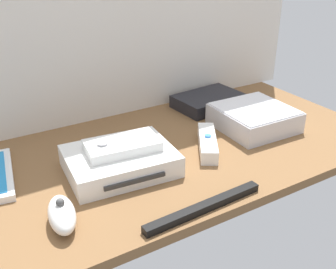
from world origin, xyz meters
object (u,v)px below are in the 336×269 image
at_px(game_console, 120,161).
at_px(network_router, 208,101).
at_px(mini_computer, 254,118).
at_px(remote_wand, 207,143).
at_px(remote_classic_pad, 122,145).
at_px(remote_nunchuk, 62,214).
at_px(sensor_bar, 204,207).

height_order(game_console, network_router, game_console).
bearing_deg(mini_computer, remote_wand, -169.07).
bearing_deg(remote_classic_pad, remote_nunchuk, -139.80).
distance_m(game_console, mini_computer, 0.37).
bearing_deg(game_console, network_router, 32.60).
relative_size(network_router, sensor_bar, 0.79).
xyz_separation_m(remote_wand, remote_classic_pad, (-0.20, 0.02, 0.04)).
xyz_separation_m(game_console, network_router, (0.35, 0.18, -0.00)).
relative_size(remote_nunchuk, remote_classic_pad, 0.70).
relative_size(remote_nunchuk, sensor_bar, 0.44).
distance_m(network_router, remote_classic_pad, 0.39).
distance_m(game_console, remote_nunchuk, 0.19).
height_order(game_console, mini_computer, mini_computer).
height_order(network_router, remote_nunchuk, remote_nunchuk).
height_order(mini_computer, remote_classic_pad, remote_classic_pad).
distance_m(game_console, sensor_bar, 0.21).
bearing_deg(network_router, sensor_bar, -131.71).
height_order(mini_computer, remote_nunchuk, mini_computer).
distance_m(mini_computer, remote_nunchuk, 0.53).
bearing_deg(game_console, remote_wand, 0.78).
relative_size(mini_computer, remote_wand, 1.21).
bearing_deg(sensor_bar, network_router, 50.72).
bearing_deg(remote_wand, remote_nunchuk, -133.67).
relative_size(mini_computer, remote_classic_pad, 1.15).
bearing_deg(remote_classic_pad, game_console, -155.14).
height_order(game_console, sensor_bar, game_console).
xyz_separation_m(game_console, remote_classic_pad, (0.01, 0.00, 0.03)).
bearing_deg(mini_computer, game_console, -177.62).
bearing_deg(remote_nunchuk, remote_classic_pad, 44.01).
bearing_deg(game_console, remote_nunchuk, -140.31).
bearing_deg(mini_computer, remote_classic_pad, -177.98).
distance_m(mini_computer, remote_wand, 0.17).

